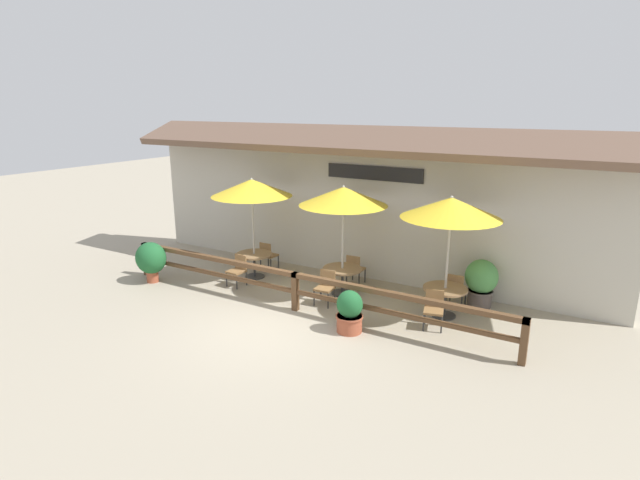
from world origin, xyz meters
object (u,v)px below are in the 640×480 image
object	(u,v)px
chair_near_wallside	(268,254)
patio_umbrella_middle	(343,196)
potted_plant_small_flowering	(350,312)
chair_far_streetside	(434,308)
potted_plant_broad_leaf	(151,259)
potted_plant_tall_tropical	(481,282)
dining_table_near	(254,258)
dining_table_middle	(342,273)
chair_middle_wallside	(355,268)
dining_table_far	(445,293)
chair_near_streetside	(238,269)
chair_far_wallside	(456,288)
patio_umbrella_near	(252,188)
patio_umbrella_far	(451,208)
chair_middle_streetside	(326,286)

from	to	relation	value
chair_near_wallside	patio_umbrella_middle	distance (m)	3.59
potted_plant_small_flowering	chair_far_streetside	bearing A→B (deg)	36.85
potted_plant_broad_leaf	potted_plant_tall_tropical	world-z (taller)	potted_plant_tall_tropical
dining_table_near	potted_plant_tall_tropical	distance (m)	6.14
dining_table_near	dining_table_middle	world-z (taller)	same
dining_table_middle	chair_middle_wallside	world-z (taller)	chair_middle_wallside
chair_middle_wallside	chair_far_streetside	bearing A→B (deg)	149.54
chair_near_wallside	chair_far_streetside	size ratio (longest dim) A/B	1.00
dining_table_far	potted_plant_tall_tropical	bearing A→B (deg)	61.14
chair_near_streetside	potted_plant_broad_leaf	distance (m)	2.45
dining_table_middle	chair_far_wallside	distance (m)	2.85
potted_plant_small_flowering	patio_umbrella_near	bearing A→B (deg)	155.63
dining_table_near	chair_far_wallside	distance (m)	5.59
potted_plant_broad_leaf	patio_umbrella_middle	bearing A→B (deg)	20.70
patio_umbrella_near	dining_table_middle	distance (m)	3.42
chair_near_wallside	potted_plant_small_flowering	size ratio (longest dim) A/B	0.89
chair_near_streetside	patio_umbrella_middle	xyz separation A→B (m)	(2.73, 0.89, 2.11)
patio_umbrella_middle	dining_table_middle	world-z (taller)	patio_umbrella_middle
chair_near_wallside	patio_umbrella_far	distance (m)	5.98
chair_middle_streetside	chair_middle_wallside	bearing A→B (deg)	85.87
dining_table_far	potted_plant_small_flowering	world-z (taller)	potted_plant_small_flowering
chair_near_streetside	dining_table_far	world-z (taller)	chair_near_streetside
dining_table_near	chair_near_wallside	world-z (taller)	chair_near_wallside
patio_umbrella_far	potted_plant_broad_leaf	size ratio (longest dim) A/B	2.51
chair_near_streetside	potted_plant_broad_leaf	xyz separation A→B (m)	(-2.23, -0.99, 0.20)
chair_middle_wallside	patio_umbrella_near	bearing A→B (deg)	18.52
chair_far_streetside	chair_far_wallside	bearing A→B (deg)	71.90
dining_table_near	dining_table_far	bearing A→B (deg)	0.63
dining_table_near	chair_middle_wallside	world-z (taller)	chair_middle_wallside
patio_umbrella_far	dining_table_far	xyz separation A→B (m)	(0.00, 0.00, -2.01)
chair_middle_wallside	dining_table_far	size ratio (longest dim) A/B	0.82
potted_plant_small_flowering	potted_plant_tall_tropical	distance (m)	3.57
dining_table_middle	potted_plant_broad_leaf	world-z (taller)	potted_plant_broad_leaf
patio_umbrella_near	chair_middle_wallside	distance (m)	3.57
patio_umbrella_middle	chair_far_streetside	world-z (taller)	patio_umbrella_middle
patio_umbrella_far	chair_far_streetside	xyz separation A→B (m)	(-0.02, -0.72, -2.11)
chair_near_wallside	chair_far_wallside	distance (m)	5.61
chair_far_wallside	dining_table_near	bearing A→B (deg)	7.08
dining_table_far	chair_far_streetside	xyz separation A→B (m)	(-0.02, -0.72, -0.10)
chair_far_streetside	potted_plant_small_flowering	bearing A→B (deg)	-157.87
patio_umbrella_middle	chair_near_wallside	bearing A→B (deg)	167.39
dining_table_middle	potted_plant_small_flowering	xyz separation A→B (m)	(1.19, -1.91, -0.10)
dining_table_middle	chair_middle_wallside	size ratio (longest dim) A/B	1.22
potted_plant_broad_leaf	chair_near_streetside	bearing A→B (deg)	23.94
chair_middle_streetside	chair_far_streetside	world-z (taller)	same
dining_table_near	chair_middle_streetside	bearing A→B (deg)	-13.94
chair_middle_wallside	chair_far_streetside	size ratio (longest dim) A/B	1.00
potted_plant_tall_tropical	patio_umbrella_far	bearing A→B (deg)	-118.86
patio_umbrella_middle	chair_far_streetside	size ratio (longest dim) A/B	3.40
patio_umbrella_near	patio_umbrella_far	distance (m)	5.47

